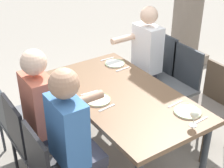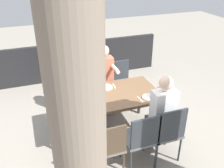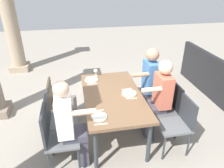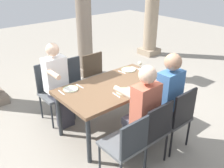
{
  "view_description": "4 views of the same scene",
  "coord_description": "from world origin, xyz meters",
  "px_view_note": "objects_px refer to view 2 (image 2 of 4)",
  "views": [
    {
      "loc": [
        2.17,
        -1.57,
        2.36
      ],
      "look_at": [
        -0.07,
        -0.08,
        0.84
      ],
      "focal_mm": 54.19,
      "sensor_mm": 36.0,
      "label": 1
    },
    {
      "loc": [
        1.13,
        3.27,
        2.75
      ],
      "look_at": [
        -0.08,
        -0.1,
        0.88
      ],
      "focal_mm": 40.24,
      "sensor_mm": 36.0,
      "label": 2
    },
    {
      "loc": [
        -2.79,
        0.54,
        2.41
      ],
      "look_at": [
        0.09,
        -0.0,
        0.88
      ],
      "focal_mm": 33.69,
      "sensor_mm": 36.0,
      "label": 3
    },
    {
      "loc": [
        -2.1,
        -2.45,
        2.32
      ],
      "look_at": [
        -0.12,
        -0.09,
        0.83
      ],
      "focal_mm": 39.77,
      "sensor_mm": 36.0,
      "label": 4
    }
  ],
  "objects_px": {
    "chair_east_north": "(107,146)",
    "dining_table": "(109,99)",
    "wine_glass_2": "(66,103)",
    "plate_2": "(79,110)",
    "chair_west_north": "(167,131)",
    "plate_0": "(149,97)",
    "chair_west_south": "(121,80)",
    "diner_man_white": "(160,113)",
    "diner_woman_green": "(79,81)",
    "chair_east_south": "(78,86)",
    "plate_1": "(106,87)",
    "chair_mid_north": "(141,137)",
    "chair_mid_south": "(102,82)",
    "diner_guest_third": "(105,78)"
  },
  "relations": [
    {
      "from": "chair_west_north",
      "to": "chair_mid_north",
      "type": "xyz_separation_m",
      "value": [
        0.4,
        -0.0,
        -0.01
      ]
    },
    {
      "from": "diner_guest_third",
      "to": "chair_east_north",
      "type": "bearing_deg",
      "value": 72.68
    },
    {
      "from": "chair_west_north",
      "to": "plate_0",
      "type": "distance_m",
      "value": 0.63
    },
    {
      "from": "dining_table",
      "to": "chair_west_south",
      "type": "xyz_separation_m",
      "value": [
        -0.55,
        -0.87,
        -0.16
      ]
    },
    {
      "from": "plate_1",
      "to": "chair_east_south",
      "type": "bearing_deg",
      "value": -59.86
    },
    {
      "from": "chair_east_south",
      "to": "plate_0",
      "type": "bearing_deg",
      "value": 127.34
    },
    {
      "from": "wine_glass_2",
      "to": "plate_0",
      "type": "bearing_deg",
      "value": 175.28
    },
    {
      "from": "chair_mid_north",
      "to": "chair_east_north",
      "type": "xyz_separation_m",
      "value": [
        0.49,
        -0.0,
        -0.01
      ]
    },
    {
      "from": "diner_woman_green",
      "to": "diner_man_white",
      "type": "height_order",
      "value": "diner_woman_green"
    },
    {
      "from": "chair_west_south",
      "to": "diner_guest_third",
      "type": "height_order",
      "value": "diner_guest_third"
    },
    {
      "from": "chair_mid_north",
      "to": "chair_east_north",
      "type": "distance_m",
      "value": 0.49
    },
    {
      "from": "plate_2",
      "to": "wine_glass_2",
      "type": "xyz_separation_m",
      "value": [
        0.16,
        -0.1,
        0.09
      ]
    },
    {
      "from": "dining_table",
      "to": "plate_0",
      "type": "distance_m",
      "value": 0.63
    },
    {
      "from": "diner_guest_third",
      "to": "plate_0",
      "type": "distance_m",
      "value": 1.06
    },
    {
      "from": "dining_table",
      "to": "chair_west_south",
      "type": "bearing_deg",
      "value": -122.4
    },
    {
      "from": "diner_guest_third",
      "to": "plate_2",
      "type": "distance_m",
      "value": 1.21
    },
    {
      "from": "wine_glass_2",
      "to": "plate_2",
      "type": "bearing_deg",
      "value": 148.23
    },
    {
      "from": "plate_0",
      "to": "diner_man_white",
      "type": "bearing_deg",
      "value": 89.77
    },
    {
      "from": "plate_0",
      "to": "wine_glass_2",
      "type": "distance_m",
      "value": 1.28
    },
    {
      "from": "chair_west_north",
      "to": "chair_east_south",
      "type": "height_order",
      "value": "chair_west_north"
    },
    {
      "from": "chair_east_north",
      "to": "chair_mid_north",
      "type": "bearing_deg",
      "value": 179.62
    },
    {
      "from": "chair_mid_north",
      "to": "plate_0",
      "type": "distance_m",
      "value": 0.74
    },
    {
      "from": "diner_man_white",
      "to": "chair_east_south",
      "type": "bearing_deg",
      "value": -60.18
    },
    {
      "from": "diner_woman_green",
      "to": "chair_west_south",
      "type": "bearing_deg",
      "value": -167.59
    },
    {
      "from": "dining_table",
      "to": "chair_mid_south",
      "type": "bearing_deg",
      "value": -100.12
    },
    {
      "from": "chair_west_north",
      "to": "plate_0",
      "type": "relative_size",
      "value": 4.39
    },
    {
      "from": "chair_mid_north",
      "to": "plate_2",
      "type": "bearing_deg",
      "value": -39.84
    },
    {
      "from": "chair_west_south",
      "to": "wine_glass_2",
      "type": "height_order",
      "value": "wine_glass_2"
    },
    {
      "from": "dining_table",
      "to": "diner_guest_third",
      "type": "xyz_separation_m",
      "value": [
        -0.16,
        -0.7,
        0.04
      ]
    },
    {
      "from": "chair_east_north",
      "to": "chair_east_south",
      "type": "relative_size",
      "value": 0.97
    },
    {
      "from": "chair_west_north",
      "to": "diner_man_white",
      "type": "bearing_deg",
      "value": -90.81
    },
    {
      "from": "chair_mid_south",
      "to": "chair_east_south",
      "type": "distance_m",
      "value": 0.49
    },
    {
      "from": "chair_east_north",
      "to": "dining_table",
      "type": "bearing_deg",
      "value": -110.78
    },
    {
      "from": "chair_west_south",
      "to": "chair_west_north",
      "type": "bearing_deg",
      "value": 90.0
    },
    {
      "from": "diner_woman_green",
      "to": "plate_0",
      "type": "xyz_separation_m",
      "value": [
        -0.88,
        0.96,
        0.02
      ]
    },
    {
      "from": "chair_west_south",
      "to": "chair_east_north",
      "type": "height_order",
      "value": "chair_east_north"
    },
    {
      "from": "chair_east_south",
      "to": "chair_mid_north",
      "type": "bearing_deg",
      "value": 105.53
    },
    {
      "from": "chair_mid_north",
      "to": "chair_west_south",
      "type": "bearing_deg",
      "value": -102.8
    },
    {
      "from": "chair_west_north",
      "to": "plate_1",
      "type": "distance_m",
      "value": 1.26
    },
    {
      "from": "plate_1",
      "to": "plate_0",
      "type": "bearing_deg",
      "value": 134.17
    },
    {
      "from": "chair_west_south",
      "to": "diner_man_white",
      "type": "bearing_deg",
      "value": 90.11
    },
    {
      "from": "chair_east_north",
      "to": "diner_guest_third",
      "type": "bearing_deg",
      "value": -107.32
    },
    {
      "from": "chair_west_north",
      "to": "chair_east_north",
      "type": "distance_m",
      "value": 0.88
    },
    {
      "from": "chair_west_south",
      "to": "diner_man_white",
      "type": "xyz_separation_m",
      "value": [
        -0.0,
        1.54,
        0.19
      ]
    },
    {
      "from": "chair_mid_south",
      "to": "chair_east_north",
      "type": "bearing_deg",
      "value": 74.42
    },
    {
      "from": "chair_west_south",
      "to": "diner_man_white",
      "type": "distance_m",
      "value": 1.55
    },
    {
      "from": "chair_west_north",
      "to": "chair_east_north",
      "type": "height_order",
      "value": "chair_west_north"
    },
    {
      "from": "plate_0",
      "to": "plate_2",
      "type": "relative_size",
      "value": 0.89
    },
    {
      "from": "chair_east_north",
      "to": "diner_man_white",
      "type": "bearing_deg",
      "value": -167.15
    },
    {
      "from": "chair_east_south",
      "to": "plate_1",
      "type": "relative_size",
      "value": 3.87
    }
  ]
}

